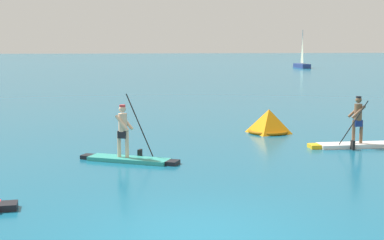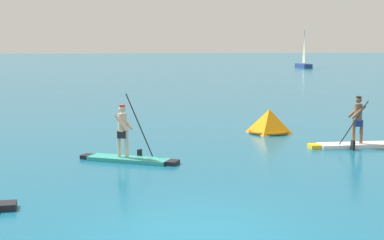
{
  "view_description": "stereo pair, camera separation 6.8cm",
  "coord_description": "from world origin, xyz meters",
  "px_view_note": "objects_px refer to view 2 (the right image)",
  "views": [
    {
      "loc": [
        -1.75,
        -9.83,
        3.45
      ],
      "look_at": [
        1.37,
        9.02,
        0.89
      ],
      "focal_mm": 52.48,
      "sensor_mm": 36.0,
      "label": 1
    },
    {
      "loc": [
        -1.68,
        -9.84,
        3.45
      ],
      "look_at": [
        1.37,
        9.02,
        0.89
      ],
      "focal_mm": 52.48,
      "sensor_mm": 36.0,
      "label": 2
    }
  ],
  "objects_px": {
    "race_marker_buoy": "(269,123)",
    "sailboat_right_horizon": "(304,63)",
    "paddleboarder_far_right": "(358,139)",
    "paddleboarder_mid_center": "(128,150)"
  },
  "relations": [
    {
      "from": "paddleboarder_far_right",
      "to": "race_marker_buoy",
      "type": "height_order",
      "value": "paddleboarder_far_right"
    },
    {
      "from": "paddleboarder_mid_center",
      "to": "race_marker_buoy",
      "type": "distance_m",
      "value": 7.35
    },
    {
      "from": "sailboat_right_horizon",
      "to": "race_marker_buoy",
      "type": "bearing_deg",
      "value": 160.79
    },
    {
      "from": "race_marker_buoy",
      "to": "sailboat_right_horizon",
      "type": "relative_size",
      "value": 0.33
    },
    {
      "from": "paddleboarder_far_right",
      "to": "sailboat_right_horizon",
      "type": "distance_m",
      "value": 66.87
    },
    {
      "from": "paddleboarder_mid_center",
      "to": "paddleboarder_far_right",
      "type": "height_order",
      "value": "paddleboarder_mid_center"
    },
    {
      "from": "paddleboarder_far_right",
      "to": "race_marker_buoy",
      "type": "xyz_separation_m",
      "value": [
        -2.06,
        3.49,
        0.11
      ]
    },
    {
      "from": "paddleboarder_mid_center",
      "to": "race_marker_buoy",
      "type": "xyz_separation_m",
      "value": [
        5.77,
        4.56,
        0.07
      ]
    },
    {
      "from": "paddleboarder_mid_center",
      "to": "paddleboarder_far_right",
      "type": "xyz_separation_m",
      "value": [
        7.83,
        1.07,
        -0.04
      ]
    },
    {
      "from": "paddleboarder_far_right",
      "to": "race_marker_buoy",
      "type": "distance_m",
      "value": 4.05
    }
  ]
}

